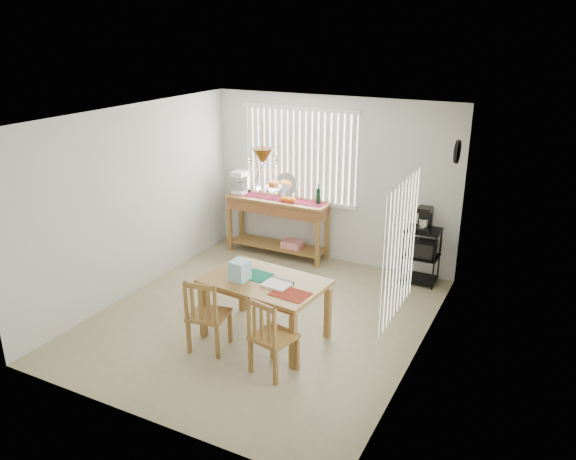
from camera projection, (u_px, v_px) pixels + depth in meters
The scene contains 10 objects.
ground at pixel (262, 318), 7.28m from camera, with size 4.00×4.50×0.01m, color tan.
room_shell at pixel (261, 192), 6.71m from camera, with size 4.20×4.70×2.70m.
sideboard at pixel (278, 213), 9.05m from camera, with size 1.71×0.48×0.96m.
sideboard_items at pixel (263, 187), 9.04m from camera, with size 1.63×0.41×0.74m.
wire_cart at pixel (422, 251), 8.13m from camera, with size 0.49×0.39×0.83m.
cart_items at pixel (425, 219), 7.97m from camera, with size 0.19×0.23×0.34m.
dining_table at pixel (265, 287), 6.62m from camera, with size 1.48×1.03×0.75m.
table_items at pixel (249, 274), 6.54m from camera, with size 1.08×0.60×0.24m.
chair_left at pixel (207, 315), 6.42m from camera, with size 0.48×0.48×0.91m.
chair_right at pixel (271, 337), 5.98m from camera, with size 0.50×0.50×0.91m.
Camera 1 is at (3.23, -5.60, 3.57)m, focal length 35.00 mm.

